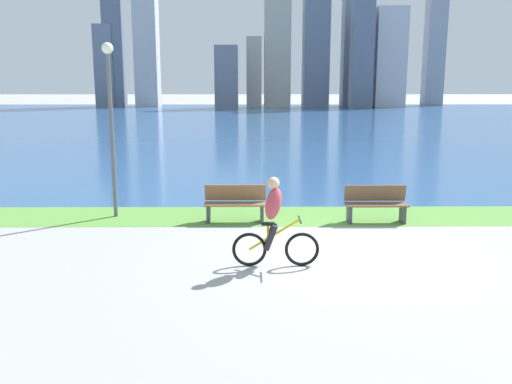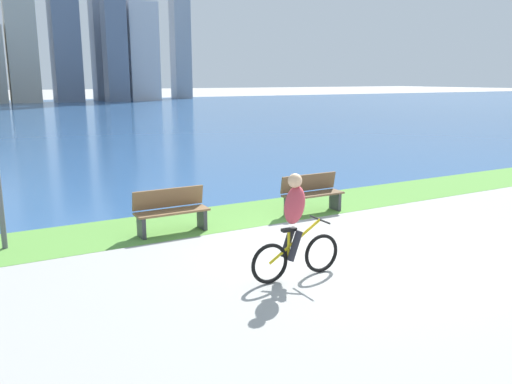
{
  "view_description": "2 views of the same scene",
  "coord_description": "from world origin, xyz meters",
  "px_view_note": "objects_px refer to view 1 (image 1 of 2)",
  "views": [
    {
      "loc": [
        -1.8,
        -10.33,
        3.35
      ],
      "look_at": [
        -1.71,
        0.41,
        1.18
      ],
      "focal_mm": 38.13,
      "sensor_mm": 36.0,
      "label": 1
    },
    {
      "loc": [
        -5.71,
        -7.13,
        3.09
      ],
      "look_at": [
        -1.28,
        0.73,
        1.11
      ],
      "focal_mm": 36.41,
      "sensor_mm": 36.0,
      "label": 2
    }
  ],
  "objects_px": {
    "cyclist_lead": "(274,222)",
    "bench_far_along_path": "(376,204)",
    "bench_near_path": "(235,204)",
    "lamppost_tall": "(110,106)"
  },
  "relations": [
    {
      "from": "cyclist_lead",
      "to": "bench_far_along_path",
      "type": "distance_m",
      "value": 4.17
    },
    {
      "from": "bench_near_path",
      "to": "lamppost_tall",
      "type": "bearing_deg",
      "value": 169.91
    },
    {
      "from": "lamppost_tall",
      "to": "cyclist_lead",
      "type": "bearing_deg",
      "value": -44.89
    },
    {
      "from": "bench_far_along_path",
      "to": "lamppost_tall",
      "type": "relative_size",
      "value": 0.35
    },
    {
      "from": "lamppost_tall",
      "to": "bench_far_along_path",
      "type": "bearing_deg",
      "value": -5.59
    },
    {
      "from": "cyclist_lead",
      "to": "bench_near_path",
      "type": "xyz_separation_m",
      "value": [
        -0.81,
        3.31,
        -0.39
      ]
    },
    {
      "from": "cyclist_lead",
      "to": "lamppost_tall",
      "type": "bearing_deg",
      "value": 135.11
    },
    {
      "from": "cyclist_lead",
      "to": "bench_near_path",
      "type": "bearing_deg",
      "value": 103.72
    },
    {
      "from": "bench_near_path",
      "to": "bench_far_along_path",
      "type": "bearing_deg",
      "value": -1.5
    },
    {
      "from": "cyclist_lead",
      "to": "lamppost_tall",
      "type": "height_order",
      "value": "lamppost_tall"
    }
  ]
}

